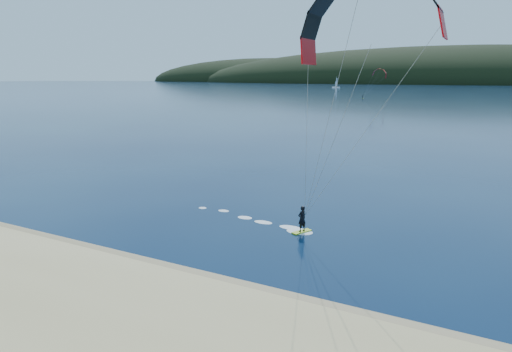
# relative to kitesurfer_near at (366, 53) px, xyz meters

# --- Properties ---
(ground) EXTENTS (1800.00, 1800.00, 0.00)m
(ground) POSITION_rel_kitesurfer_near_xyz_m (-11.06, -11.06, -12.35)
(ground) COLOR #071635
(ground) RESTS_ON ground
(wet_sand) EXTENTS (220.00, 2.50, 0.10)m
(wet_sand) POSITION_rel_kitesurfer_near_xyz_m (-11.06, -6.56, -12.30)
(wet_sand) COLOR #988458
(wet_sand) RESTS_ON ground
(headland) EXTENTS (1200.00, 310.00, 140.00)m
(headland) POSITION_rel_kitesurfer_near_xyz_m (-10.43, 734.23, -12.35)
(headland) COLOR black
(headland) RESTS_ON ground
(kitesurfer_near) EXTENTS (19.83, 6.81, 15.38)m
(kitesurfer_near) POSITION_rel_kitesurfer_near_xyz_m (0.00, 0.00, 0.00)
(kitesurfer_near) COLOR #9CC317
(kitesurfer_near) RESTS_ON ground
(kitesurfer_far) EXTENTS (12.29, 4.73, 13.94)m
(kitesurfer_far) POSITION_rel_kitesurfer_near_xyz_m (-42.30, 197.54, -1.29)
(kitesurfer_far) COLOR #9CC317
(kitesurfer_far) RESTS_ON ground
(sailboat) EXTENTS (7.59, 4.79, 10.63)m
(sailboat) POSITION_rel_kitesurfer_near_xyz_m (-123.57, 388.25, -11.56)
(sailboat) COLOR white
(sailboat) RESTS_ON ground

